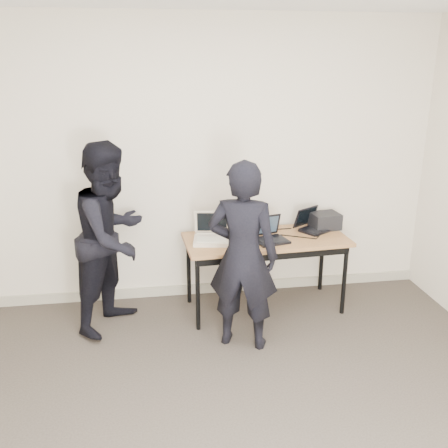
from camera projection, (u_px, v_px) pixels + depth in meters
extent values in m
cube|color=beige|center=(203.00, 163.00, 4.76)|extent=(4.50, 0.05, 2.70)
cube|color=#946438|center=(266.00, 239.00, 4.62)|extent=(1.54, 0.75, 0.03)
cylinder|color=black|center=(198.00, 294.00, 4.35)|extent=(0.04, 0.04, 0.68)
cylinder|color=black|center=(344.00, 280.00, 4.63)|extent=(0.04, 0.04, 0.68)
cylinder|color=black|center=(189.00, 270.00, 4.84)|extent=(0.04, 0.04, 0.68)
cylinder|color=black|center=(322.00, 259.00, 5.12)|extent=(0.04, 0.04, 0.68)
cube|color=black|center=(275.00, 257.00, 4.38)|extent=(1.40, 0.11, 0.06)
cube|color=beige|center=(211.00, 241.00, 4.49)|extent=(0.35, 0.31, 0.04)
cube|color=beige|center=(211.00, 239.00, 4.45)|extent=(0.28, 0.18, 0.01)
cube|color=beige|center=(212.00, 222.00, 4.59)|extent=(0.32, 0.10, 0.22)
cube|color=black|center=(212.00, 222.00, 4.59)|extent=(0.27, 0.08, 0.18)
cube|color=beige|center=(212.00, 234.00, 4.61)|extent=(0.28, 0.06, 0.02)
cube|color=black|center=(272.00, 241.00, 4.51)|extent=(0.33, 0.28, 0.02)
cube|color=black|center=(273.00, 241.00, 4.48)|extent=(0.26, 0.17, 0.01)
cube|color=black|center=(265.00, 225.00, 4.59)|extent=(0.29, 0.13, 0.20)
cube|color=#26333F|center=(266.00, 225.00, 4.58)|extent=(0.25, 0.10, 0.16)
cube|color=black|center=(266.00, 236.00, 4.60)|extent=(0.25, 0.07, 0.01)
cube|color=black|center=(316.00, 230.00, 4.79)|extent=(0.36, 0.33, 0.02)
cube|color=black|center=(318.00, 230.00, 4.77)|extent=(0.26, 0.23, 0.01)
cube|color=black|center=(306.00, 216.00, 4.85)|extent=(0.28, 0.22, 0.19)
cube|color=black|center=(306.00, 216.00, 4.85)|extent=(0.24, 0.18, 0.16)
cube|color=black|center=(308.00, 227.00, 4.86)|extent=(0.23, 0.15, 0.01)
cube|color=brown|center=(242.00, 219.00, 4.76)|extent=(0.36, 0.17, 0.24)
cube|color=brown|center=(244.00, 211.00, 4.67)|extent=(0.36, 0.08, 0.07)
cube|color=brown|center=(259.00, 220.00, 4.79)|extent=(0.02, 0.10, 0.02)
ellipsoid|color=white|center=(246.00, 202.00, 4.71)|extent=(0.13, 0.10, 0.08)
cube|color=black|center=(325.00, 221.00, 4.85)|extent=(0.29, 0.26, 0.15)
cube|color=black|center=(246.00, 244.00, 4.41)|extent=(0.09, 0.06, 0.03)
cube|color=silver|center=(269.00, 242.00, 4.50)|extent=(0.20, 0.16, 0.01)
cube|color=black|center=(220.00, 240.00, 4.55)|extent=(0.25, 0.23, 0.01)
cube|color=black|center=(298.00, 237.00, 4.63)|extent=(0.30, 0.16, 0.01)
cube|color=black|center=(320.00, 234.00, 4.69)|extent=(0.16, 0.22, 0.01)
cube|color=black|center=(279.00, 229.00, 4.83)|extent=(0.25, 0.02, 0.01)
cube|color=silver|center=(244.00, 243.00, 4.48)|extent=(0.26, 0.13, 0.01)
imported|color=black|center=(243.00, 256.00, 4.00)|extent=(0.67, 0.56, 1.58)
imported|color=black|center=(112.00, 237.00, 4.31)|extent=(0.96, 1.02, 1.66)
cube|color=#A6A08A|center=(205.00, 288.00, 5.13)|extent=(4.50, 0.03, 0.10)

